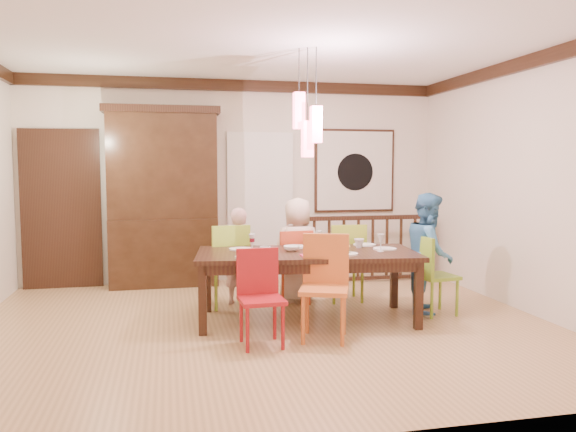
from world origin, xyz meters
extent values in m
plane|color=#AB8553|center=(0.00, 0.00, 0.00)|extent=(6.00, 6.00, 0.00)
plane|color=white|center=(0.00, 0.00, 2.90)|extent=(6.00, 6.00, 0.00)
plane|color=beige|center=(0.00, 2.50, 1.45)|extent=(6.00, 0.00, 6.00)
plane|color=beige|center=(3.00, 0.00, 1.45)|extent=(0.00, 5.00, 5.00)
cube|color=black|center=(-2.40, 2.45, 1.05)|extent=(1.04, 0.07, 2.24)
cube|color=silver|center=(0.35, 2.46, 1.05)|extent=(0.97, 0.05, 2.22)
cube|color=black|center=(1.80, 2.47, 1.60)|extent=(1.25, 0.04, 1.25)
cube|color=silver|center=(1.80, 2.44, 1.60)|extent=(1.18, 0.02, 1.18)
cylinder|color=black|center=(1.80, 2.43, 1.58)|extent=(0.56, 0.01, 0.56)
cube|color=#FF4C67|center=(0.39, 0.19, 2.25)|extent=(0.11, 0.11, 0.38)
cylinder|color=black|center=(0.39, 0.19, 2.67)|extent=(0.01, 0.01, 0.46)
cube|color=#FF4C67|center=(0.55, 0.09, 2.10)|extent=(0.11, 0.11, 0.38)
cylinder|color=black|center=(0.55, 0.09, 2.59)|extent=(0.01, 0.01, 0.61)
cube|color=#FF4C67|center=(0.47, 0.14, 1.95)|extent=(0.11, 0.11, 0.38)
cylinder|color=black|center=(0.47, 0.14, 2.52)|extent=(0.01, 0.01, 0.76)
cube|color=black|center=(0.47, 0.14, 0.72)|extent=(2.45, 1.34, 0.05)
cube|color=black|center=(-0.62, 0.59, 0.35)|extent=(0.09, 0.09, 0.70)
cube|color=black|center=(1.56, 0.59, 0.35)|extent=(0.09, 0.09, 0.70)
cube|color=black|center=(-0.62, -0.32, 0.35)|extent=(0.09, 0.09, 0.70)
cube|color=black|center=(1.56, -0.32, 0.35)|extent=(0.09, 0.09, 0.70)
cube|color=black|center=(0.47, 0.61, 0.65)|extent=(2.13, 0.30, 0.10)
cube|color=black|center=(0.47, -0.34, 0.65)|extent=(2.13, 0.30, 0.10)
cube|color=#A0CF39|center=(-0.30, 0.93, 0.48)|extent=(0.50, 0.50, 0.04)
cube|color=#A0CF39|center=(-0.30, 0.93, 0.74)|extent=(0.45, 0.10, 0.49)
cylinder|color=#A0CF39|center=(-0.48, 0.75, 0.23)|extent=(0.04, 0.04, 0.47)
cylinder|color=#A0CF39|center=(-0.12, 0.75, 0.23)|extent=(0.04, 0.04, 0.47)
cylinder|color=#A0CF39|center=(-0.48, 1.11, 0.23)|extent=(0.04, 0.04, 0.47)
cylinder|color=#A0CF39|center=(-0.12, 1.11, 0.23)|extent=(0.04, 0.04, 0.47)
cube|color=#BC3E20|center=(0.48, 0.92, 0.44)|extent=(0.44, 0.44, 0.04)
cube|color=#BC3E20|center=(0.48, 0.92, 0.68)|extent=(0.41, 0.07, 0.45)
cylinder|color=#BC3E20|center=(0.32, 0.75, 0.21)|extent=(0.04, 0.04, 0.43)
cylinder|color=#BC3E20|center=(0.65, 0.75, 0.21)|extent=(0.04, 0.04, 0.43)
cylinder|color=#BC3E20|center=(0.32, 1.09, 0.21)|extent=(0.04, 0.04, 0.43)
cylinder|color=#BC3E20|center=(0.65, 1.09, 0.21)|extent=(0.04, 0.04, 0.43)
cube|color=#90A928|center=(1.15, 0.91, 0.47)|extent=(0.45, 0.45, 0.04)
cube|color=#90A928|center=(1.15, 0.91, 0.73)|extent=(0.44, 0.06, 0.48)
cylinder|color=#90A928|center=(0.97, 0.74, 0.23)|extent=(0.04, 0.04, 0.46)
cylinder|color=#90A928|center=(1.32, 0.74, 0.23)|extent=(0.04, 0.04, 0.46)
cylinder|color=#90A928|center=(0.97, 1.09, 0.23)|extent=(0.04, 0.04, 0.46)
cylinder|color=#90A928|center=(1.32, 1.09, 0.23)|extent=(0.04, 0.04, 0.46)
cube|color=maroon|center=(-0.15, -0.63, 0.43)|extent=(0.42, 0.42, 0.04)
cube|color=maroon|center=(-0.15, -0.63, 0.67)|extent=(0.40, 0.05, 0.44)
cylinder|color=maroon|center=(-0.32, -0.80, 0.21)|extent=(0.03, 0.03, 0.42)
cylinder|color=maroon|center=(0.01, -0.80, 0.21)|extent=(0.03, 0.03, 0.42)
cylinder|color=maroon|center=(-0.32, -0.47, 0.21)|extent=(0.03, 0.03, 0.42)
cylinder|color=maroon|center=(0.01, -0.47, 0.21)|extent=(0.03, 0.03, 0.42)
cube|color=#C76228|center=(0.46, -0.57, 0.48)|extent=(0.58, 0.58, 0.04)
cube|color=#C76228|center=(0.46, -0.57, 0.75)|extent=(0.44, 0.20, 0.50)
cylinder|color=#C76228|center=(0.28, -0.76, 0.24)|extent=(0.04, 0.04, 0.47)
cylinder|color=#C76228|center=(0.65, -0.76, 0.24)|extent=(0.04, 0.04, 0.47)
cylinder|color=#C76228|center=(0.28, -0.39, 0.24)|extent=(0.04, 0.04, 0.47)
cylinder|color=#C76228|center=(0.65, -0.39, 0.24)|extent=(0.04, 0.04, 0.47)
cube|color=#7BA828|center=(1.96, 0.07, 0.43)|extent=(0.45, 0.45, 0.04)
cube|color=#7BA828|center=(1.96, 0.07, 0.67)|extent=(0.08, 0.40, 0.44)
cylinder|color=#7BA828|center=(1.80, -0.10, 0.21)|extent=(0.03, 0.03, 0.42)
cylinder|color=#7BA828|center=(2.12, -0.10, 0.21)|extent=(0.03, 0.03, 0.42)
cylinder|color=#7BA828|center=(1.80, 0.23, 0.21)|extent=(0.03, 0.03, 0.42)
cylinder|color=#7BA828|center=(2.12, 0.23, 0.21)|extent=(0.03, 0.03, 0.42)
cube|color=black|center=(-1.04, 2.28, 0.47)|extent=(1.47, 0.44, 0.95)
cube|color=black|center=(-1.04, 2.30, 1.68)|extent=(1.47, 0.40, 1.47)
cube|color=black|center=(-1.04, 2.49, 1.68)|extent=(1.26, 0.02, 1.26)
cube|color=black|center=(-1.04, 2.30, 2.44)|extent=(1.58, 0.44, 0.10)
cube|color=black|center=(0.84, 1.95, 0.46)|extent=(0.12, 0.12, 0.92)
cube|color=black|center=(2.76, 1.95, 0.46)|extent=(0.12, 0.12, 0.92)
cube|color=black|center=(1.80, 1.95, 0.93)|extent=(2.05, 0.10, 0.06)
cube|color=black|center=(1.80, 1.95, 0.05)|extent=(1.93, 0.08, 0.05)
imported|color=beige|center=(-0.16, 1.00, 0.59)|extent=(0.50, 0.42, 1.18)
imported|color=beige|center=(0.57, 0.98, 0.64)|extent=(0.65, 0.44, 1.29)
imported|color=teal|center=(1.92, 0.19, 0.68)|extent=(0.75, 0.82, 1.37)
imported|color=#F1B744|center=(0.71, -0.01, 0.79)|extent=(0.39, 0.39, 0.09)
imported|color=white|center=(0.32, 0.21, 0.78)|extent=(0.23, 0.23, 0.05)
imported|color=silver|center=(-0.01, -0.03, 0.80)|extent=(0.15, 0.15, 0.09)
imported|color=silver|center=(1.11, 0.28, 0.80)|extent=(0.12, 0.12, 0.10)
cylinder|color=white|center=(-0.21, 0.42, 0.76)|extent=(0.26, 0.26, 0.01)
cylinder|color=white|center=(0.42, 0.48, 0.76)|extent=(0.26, 0.26, 0.01)
cylinder|color=white|center=(1.24, 0.46, 0.76)|extent=(0.26, 0.26, 0.01)
cylinder|color=white|center=(-0.21, -0.13, 0.76)|extent=(0.26, 0.26, 0.01)
cylinder|color=white|center=(0.81, -0.15, 0.76)|extent=(0.26, 0.26, 0.01)
cylinder|color=white|center=(1.35, 0.11, 0.76)|extent=(0.26, 0.26, 0.01)
cube|color=#D83359|center=(0.42, -0.17, 0.76)|extent=(0.18, 0.14, 0.01)
camera|label=1|loc=(-0.99, -5.66, 1.66)|focal=35.00mm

